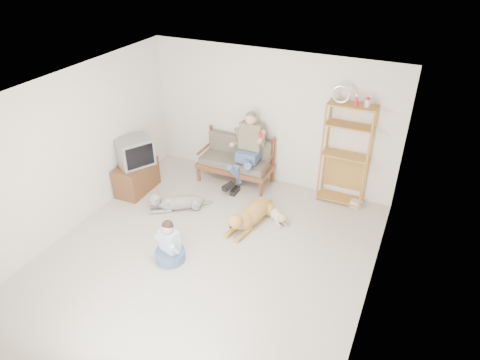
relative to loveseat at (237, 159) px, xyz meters
The scene contains 17 objects.
floor 2.54m from the loveseat, 76.28° to the right, with size 5.50×5.50×0.00m, color silver.
ceiling 3.34m from the loveseat, 76.28° to the right, with size 5.50×5.50×0.00m, color silver.
wall_back 1.10m from the loveseat, 28.94° to the left, with size 5.00×5.00×0.00m, color silver.
wall_front 5.28m from the loveseat, 83.48° to the right, with size 5.00×5.00×0.00m, color silver.
wall_left 3.20m from the loveseat, 128.23° to the right, with size 5.50×5.50×0.00m, color silver.
wall_right 4.02m from the loveseat, 38.09° to the right, with size 5.50×5.50×0.00m, color silver.
loveseat is the anchor object (origin of this frame).
man 0.41m from the loveseat, 35.83° to the right, with size 0.59×0.85×1.37m.
etagere 2.21m from the loveseat, ahead, with size 0.88×0.38×2.28m.
book_stack 2.52m from the loveseat, ahead, with size 0.20×0.14×0.13m, color white.
tv_stand 2.04m from the loveseat, 143.50° to the right, with size 0.51×0.91×0.60m.
crt_tv 2.03m from the loveseat, 143.37° to the right, with size 0.76×0.81×0.53m.
wall_outlet 0.75m from the loveseat, 154.65° to the left, with size 0.12×0.02×0.08m, color silver.
golden_retriever 1.60m from the loveseat, 56.35° to the right, with size 0.55×1.49×0.45m.
shaggy_dog 1.60m from the loveseat, 111.73° to the right, with size 1.03×0.85×0.38m.
terrier 1.68m from the loveseat, 37.84° to the right, with size 0.57×0.52×0.26m.
child 2.70m from the loveseat, 87.84° to the right, with size 0.48×0.48×0.76m.
Camera 1 is at (2.71, -4.54, 4.63)m, focal length 32.00 mm.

